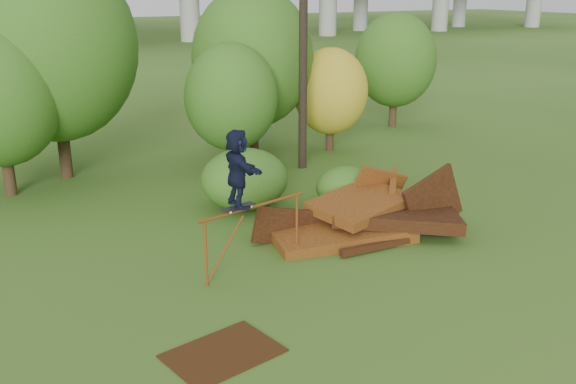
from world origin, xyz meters
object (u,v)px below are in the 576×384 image
scrap_pile (365,217)px  utility_pole (303,0)px  skater (238,168)px  flat_plate (223,353)px

scrap_pile → utility_pole: 8.14m
skater → flat_plate: skater is taller
skater → utility_pole: utility_pole is taller
skater → flat_plate: bearing=151.9°
skater → flat_plate: size_ratio=0.90×
skater → utility_pole: 9.33m
skater → utility_pole: bearing=-37.0°
scrap_pile → skater: size_ratio=3.49×
utility_pole → flat_plate: bearing=-126.1°
scrap_pile → flat_plate: (-5.44, -3.60, -0.37)m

